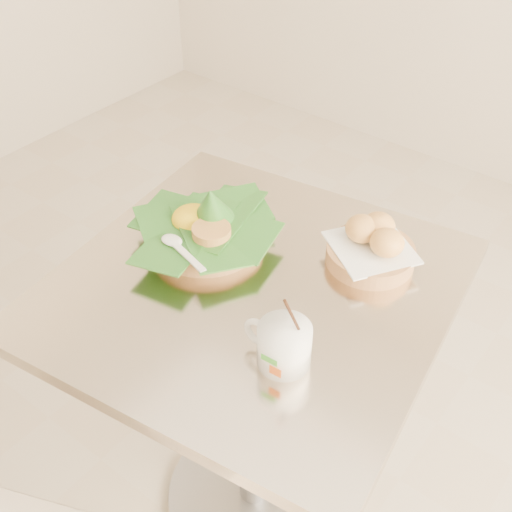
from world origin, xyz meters
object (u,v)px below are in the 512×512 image
Objects in this scene: cafe_table at (253,362)px; rice_basket at (206,226)px; bread_basket at (372,246)px; coffee_mug at (283,344)px.

rice_basket is (-0.15, 0.04, 0.26)m from cafe_table.
coffee_mug reaches higher than bread_basket.
coffee_mug reaches higher than rice_basket.
rice_basket is 0.35m from coffee_mug.
bread_basket is (0.29, 0.15, -0.00)m from rice_basket.
rice_basket is at bearing 152.26° from coffee_mug.
cafe_table is 5.19× the size of coffee_mug.
cafe_table is 2.78× the size of rice_basket.
rice_basket reaches higher than bread_basket.
cafe_table is at bearing -125.60° from bread_basket.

